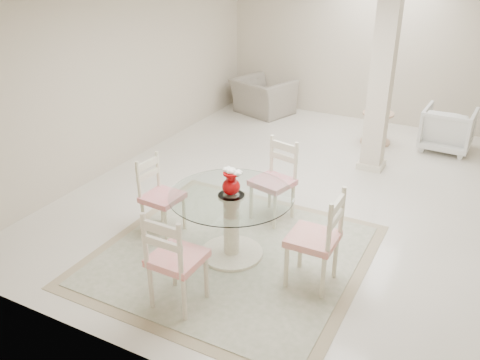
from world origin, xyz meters
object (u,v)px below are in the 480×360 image
at_px(side_table, 376,129).
at_px(armchair_white, 447,129).
at_px(dining_chair_south, 172,254).
at_px(dining_chair_east, 321,233).
at_px(dining_chair_west, 158,190).
at_px(column, 381,81).
at_px(red_vase, 231,182).
at_px(dining_table, 231,225).
at_px(dining_chair_north, 276,174).
at_px(recliner_taupe, 263,96).

bearing_deg(side_table, armchair_white, 12.13).
bearing_deg(dining_chair_south, dining_chair_east, -137.50).
bearing_deg(dining_chair_west, side_table, -17.02).
relative_size(column, side_table, 4.95).
bearing_deg(red_vase, column, 76.18).
bearing_deg(dining_table, side_table, 82.27).
distance_m(column, side_table, 1.53).
bearing_deg(dining_chair_west, dining_table, -89.51).
height_order(dining_chair_north, recliner_taupe, dining_chair_north).
height_order(dining_table, side_table, dining_table).
xyz_separation_m(red_vase, armchair_white, (1.66, 4.39, -0.54)).
relative_size(dining_table, side_table, 2.43).
bearing_deg(red_vase, dining_chair_north, 85.71).
bearing_deg(armchair_white, column, 57.64).
distance_m(dining_chair_east, dining_chair_south, 1.45).
bearing_deg(dining_chair_south, side_table, -96.02).
bearing_deg(dining_chair_east, column, -175.39).
xyz_separation_m(dining_chair_north, armchair_white, (1.59, 3.37, -0.23)).
distance_m(column, dining_chair_east, 3.26).
bearing_deg(red_vase, armchair_white, 69.26).
bearing_deg(column, red_vase, -103.82).
relative_size(dining_chair_north, dining_chair_west, 1.08).
bearing_deg(dining_chair_south, dining_table, -92.51).
distance_m(dining_chair_south, side_table, 5.23).
bearing_deg(dining_table, recliner_taupe, 111.40).
height_order(dining_table, dining_chair_north, dining_chair_north).
bearing_deg(dining_chair_south, column, -100.43).
relative_size(dining_chair_north, armchair_white, 1.41).
bearing_deg(column, dining_chair_east, -85.32).
distance_m(dining_table, armchair_white, 4.70).
distance_m(column, recliner_taupe, 3.24).
xyz_separation_m(dining_chair_west, recliner_taupe, (-0.84, 4.67, -0.20)).
height_order(column, side_table, column).
xyz_separation_m(column, dining_chair_north, (-0.69, -2.09, -0.76)).
relative_size(dining_chair_north, dining_chair_south, 0.97).
distance_m(red_vase, armchair_white, 4.73).
xyz_separation_m(dining_chair_west, side_table, (1.58, 4.09, -0.30)).
relative_size(dining_chair_west, dining_chair_south, 0.90).
relative_size(red_vase, side_table, 0.54).
bearing_deg(dining_chair_west, red_vase, -89.32).
distance_m(dining_chair_east, dining_chair_west, 2.04).
height_order(dining_table, armchair_white, dining_table).
relative_size(dining_chair_east, side_table, 2.15).
height_order(column, dining_table, column).
bearing_deg(recliner_taupe, dining_table, 129.85).
bearing_deg(dining_chair_north, armchair_white, 78.60).
bearing_deg(dining_chair_north, recliner_taupe, 131.26).
xyz_separation_m(dining_chair_east, side_table, (-0.46, 4.22, -0.37)).
bearing_deg(dining_chair_north, dining_chair_south, -80.04).
distance_m(dining_chair_east, recliner_taupe, 5.60).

